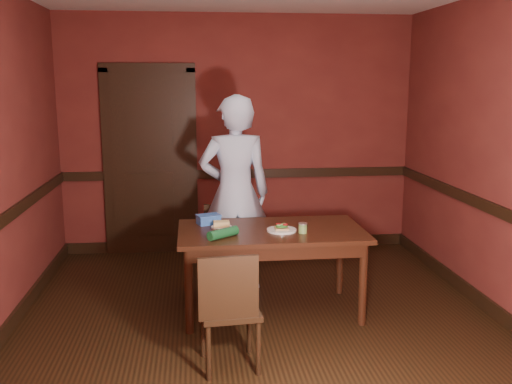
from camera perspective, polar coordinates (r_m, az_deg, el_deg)
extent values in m
cube|color=black|center=(4.72, 0.47, -13.44)|extent=(4.00, 4.50, 0.01)
cube|color=maroon|center=(6.56, -1.81, 5.74)|extent=(4.00, 0.02, 2.70)
cube|color=maroon|center=(2.17, 7.52, -5.32)|extent=(4.00, 0.02, 2.70)
cube|color=maroon|center=(4.98, 24.02, 3.10)|extent=(0.02, 4.50, 2.70)
cube|color=black|center=(6.61, -1.78, 1.84)|extent=(4.00, 0.03, 0.10)
cube|color=black|center=(5.05, 23.48, -1.96)|extent=(0.03, 4.50, 0.10)
cube|color=black|center=(6.79, -1.73, -5.18)|extent=(4.00, 0.03, 0.12)
cube|color=black|center=(4.90, -23.89, -12.73)|extent=(0.03, 4.50, 0.12)
cube|color=black|center=(5.29, 22.77, -10.86)|extent=(0.03, 4.50, 0.12)
cube|color=black|center=(6.56, -10.51, 2.70)|extent=(0.85, 0.04, 2.05)
cube|color=black|center=(6.63, -14.60, 2.62)|extent=(0.10, 0.06, 2.15)
cube|color=black|center=(6.56, -6.36, 2.82)|extent=(0.10, 0.06, 2.15)
cube|color=black|center=(6.52, -10.84, 12.11)|extent=(1.05, 0.06, 0.10)
cube|color=black|center=(4.91, 1.51, -7.86)|extent=(1.56, 0.88, 0.73)
imported|color=#ACBFDB|center=(5.36, -2.13, -0.13)|extent=(0.69, 0.47, 1.84)
cylinder|color=silver|center=(4.75, 2.57, -3.85)|extent=(0.25, 0.25, 0.01)
cube|color=tan|center=(4.75, 2.58, -3.68)|extent=(0.11, 0.10, 0.02)
ellipsoid|color=#308029|center=(4.74, 2.58, -3.43)|extent=(0.10, 0.10, 0.02)
cylinder|color=#B11318|center=(4.75, 2.27, -3.21)|extent=(0.04, 0.04, 0.01)
cylinder|color=#B11318|center=(4.73, 2.94, -3.26)|extent=(0.04, 0.04, 0.01)
cylinder|color=#9EBF65|center=(4.71, 2.28, -3.34)|extent=(0.03, 0.03, 0.01)
cylinder|color=#9EBF65|center=(4.77, 2.82, -3.18)|extent=(0.03, 0.03, 0.01)
cylinder|color=#9EBF65|center=(4.74, 2.58, -3.25)|extent=(0.03, 0.03, 0.01)
cylinder|color=#6E974B|center=(4.69, 4.70, -3.68)|extent=(0.07, 0.07, 0.07)
cylinder|color=beige|center=(4.68, 4.71, -3.17)|extent=(0.07, 0.07, 0.01)
cylinder|color=silver|center=(4.86, -3.47, -3.52)|extent=(0.18, 0.18, 0.01)
cube|color=#EFC673|center=(4.86, -3.47, -3.20)|extent=(0.13, 0.09, 0.04)
cube|color=blue|center=(4.99, -4.77, -2.80)|extent=(0.22, 0.18, 0.07)
cube|color=blue|center=(4.98, -4.78, -2.33)|extent=(0.23, 0.19, 0.01)
cylinder|color=#155226|center=(4.54, -3.32, -4.13)|extent=(0.26, 0.23, 0.08)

